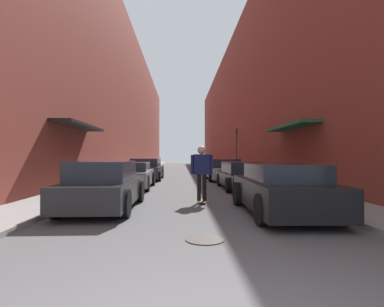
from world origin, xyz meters
name	(u,v)px	position (x,y,z in m)	size (l,w,h in m)	color
ground	(184,172)	(0.00, 27.28, 0.00)	(150.07, 150.07, 0.00)	#515154
curb_strip_left	(146,168)	(-4.42, 34.11, 0.06)	(1.80, 68.21, 0.12)	gray
curb_strip_right	(220,168)	(4.42, 34.11, 0.06)	(1.80, 68.21, 0.12)	gray
building_row_left	(122,106)	(-7.32, 34.10, 7.54)	(4.90, 68.21, 15.09)	brown
building_row_right	(243,109)	(7.32, 34.10, 7.32)	(4.90, 68.21, 14.64)	brown
parked_car_left_0	(104,186)	(-2.42, 6.59, 0.66)	(1.85, 4.18, 1.36)	#232326
parked_car_left_1	(132,175)	(-2.54, 12.10, 0.61)	(1.89, 4.33, 1.23)	gray
parked_car_left_2	(146,170)	(-2.47, 17.30, 0.66)	(2.02, 4.44, 1.36)	#232326
parked_car_right_0	(281,189)	(2.36, 5.72, 0.64)	(1.95, 4.43, 1.30)	black
parked_car_right_1	(242,176)	(2.54, 11.65, 0.60)	(1.88, 4.71, 1.25)	black
parked_car_right_2	(223,170)	(2.42, 16.80, 0.63)	(2.06, 4.45, 1.32)	#B7B7BC
skateboarder	(202,168)	(0.42, 7.62, 1.13)	(0.71, 0.78, 1.84)	brown
manhole_cover	(205,239)	(0.18, 3.39, 0.01)	(0.70, 0.70, 0.02)	#332D28
traffic_light	(237,145)	(4.65, 24.23, 2.47)	(0.16, 0.22, 3.85)	#2D2D2D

